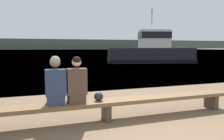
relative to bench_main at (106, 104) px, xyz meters
name	(u,v)px	position (x,y,z in m)	size (l,w,h in m)	color
water_surface	(41,50)	(0.84, 123.19, -0.37)	(240.00, 240.00, 0.00)	#386084
far_shoreline	(39,44)	(0.84, 196.85, 3.91)	(600.00, 12.00, 8.56)	#424738
bench_main	(106,104)	(0.00, 0.00, 0.00)	(6.55, 0.48, 0.45)	brown
person_left	(56,83)	(-1.10, 0.00, 0.53)	(0.41, 0.39, 1.02)	navy
person_right	(77,83)	(-0.66, 0.00, 0.51)	(0.41, 0.39, 1.00)	#4C382D
shopping_bag	(99,97)	(-0.17, 0.02, 0.18)	(0.21, 0.18, 0.20)	#232328
tugboat_red	(151,52)	(10.02, 16.00, 0.71)	(9.47, 5.35, 5.65)	black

